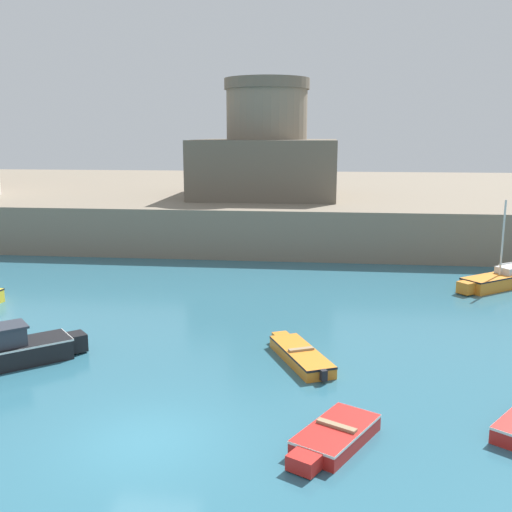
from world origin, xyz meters
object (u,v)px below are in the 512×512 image
dinghy_orange_4 (300,355)px  fortress (267,156)px  dinghy_red_1 (334,436)px  sailboat_orange_5 (503,279)px

dinghy_orange_4 → fortress: 27.10m
dinghy_red_1 → sailboat_orange_5: 19.65m
fortress → sailboat_orange_5: bearing=-46.0°
dinghy_red_1 → dinghy_orange_4: (-1.12, 5.75, -0.01)m
dinghy_red_1 → sailboat_orange_5: size_ratio=0.62×
dinghy_orange_4 → fortress: bearing=98.2°
dinghy_red_1 → dinghy_orange_4: size_ratio=0.82×
dinghy_orange_4 → fortress: fortress is taller
sailboat_orange_5 → dinghy_red_1: bearing=-117.4°
dinghy_red_1 → fortress: size_ratio=0.32×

